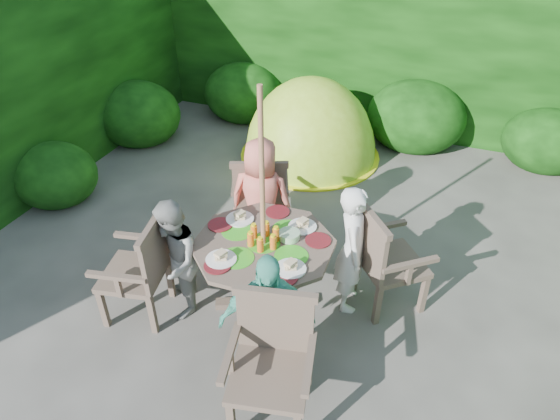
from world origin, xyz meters
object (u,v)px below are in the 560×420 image
(garden_chair_back, at_px, (260,196))
(dome_tent, at_px, (309,156))
(parasol_pole, at_px, (263,211))
(garden_chair_left, at_px, (141,268))
(garden_chair_front, at_px, (272,359))
(child_back, at_px, (261,200))
(patio_table, at_px, (264,253))
(garden_chair_right, at_px, (384,258))
(child_left, at_px, (174,260))
(child_front, at_px, (267,321))
(child_right, at_px, (353,249))

(garden_chair_back, xyz_separation_m, dome_tent, (-0.09, 2.00, -0.54))
(parasol_pole, height_order, garden_chair_left, parasol_pole)
(garden_chair_front, height_order, child_back, child_back)
(garden_chair_back, bearing_deg, garden_chair_left, 47.88)
(garden_chair_front, bearing_deg, child_back, 103.19)
(patio_table, relative_size, dome_tent, 0.75)
(garden_chair_right, xyz_separation_m, garden_chair_back, (-1.46, 0.56, -0.01))
(parasol_pole, relative_size, child_left, 1.85)
(garden_chair_left, height_order, child_front, child_front)
(garden_chair_back, xyz_separation_m, child_back, (0.12, -0.26, 0.14))
(garden_chair_left, relative_size, garden_chair_front, 0.98)
(parasol_pole, xyz_separation_m, garden_chair_right, (1.00, 0.43, -0.55))
(garden_chair_back, distance_m, child_right, 1.36)
(garden_chair_back, distance_m, child_left, 1.35)
(garden_chair_right, height_order, child_front, child_front)
(child_back, bearing_deg, patio_table, 105.71)
(garden_chair_left, bearing_deg, dome_tent, 160.84)
(child_left, height_order, child_back, child_back)
(garden_chair_left, xyz_separation_m, child_front, (1.32, -0.25, 0.10))
(parasol_pole, bearing_deg, garden_chair_right, 23.41)
(patio_table, height_order, parasol_pole, parasol_pole)
(garden_chair_back, bearing_deg, garden_chair_front, 92.96)
(garden_chair_front, distance_m, child_front, 0.30)
(garden_chair_back, xyz_separation_m, child_right, (1.18, -0.66, 0.11))
(child_front, xyz_separation_m, dome_tent, (-0.88, 3.72, -0.63))
(parasol_pole, distance_m, garden_chair_left, 1.23)
(child_left, height_order, dome_tent, child_left)
(child_right, distance_m, child_back, 1.13)
(parasol_pole, distance_m, dome_tent, 3.24)
(parasol_pole, distance_m, child_right, 0.92)
(patio_table, distance_m, garden_chair_right, 1.09)
(garden_chair_left, height_order, child_back, child_back)
(child_right, relative_size, child_front, 1.02)
(parasol_pole, bearing_deg, garden_chair_front, -64.37)
(garden_chair_left, bearing_deg, child_right, 103.22)
(child_right, relative_size, child_back, 0.95)
(child_right, bearing_deg, garden_chair_front, 154.96)
(parasol_pole, distance_m, garden_chair_back, 1.23)
(parasol_pole, bearing_deg, child_back, 114.59)
(child_back, relative_size, child_front, 1.07)
(patio_table, xyz_separation_m, parasol_pole, (-0.00, -0.00, 0.46))
(garden_chair_right, relative_size, garden_chair_front, 1.00)
(child_right, height_order, child_back, child_back)
(garden_chair_right, distance_m, child_left, 1.89)
(garden_chair_right, distance_m, child_front, 1.34)
(child_front, bearing_deg, garden_chair_left, 142.82)
(parasol_pole, distance_m, child_front, 0.93)
(child_front, relative_size, dome_tent, 0.55)
(parasol_pole, distance_m, child_back, 0.91)
(garden_chair_front, bearing_deg, garden_chair_right, 57.50)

